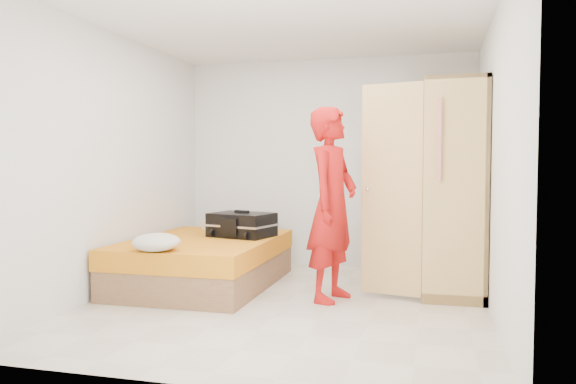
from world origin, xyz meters
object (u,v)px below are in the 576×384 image
(suitcase, at_px, (242,225))
(round_cushion, at_px, (156,242))
(bed, at_px, (204,262))
(wardrobe, at_px, (449,193))
(person, at_px, (332,204))

(suitcase, xyz_separation_m, round_cushion, (-0.41, -1.16, -0.04))
(bed, bearing_deg, suitcase, 38.97)
(wardrobe, height_order, round_cushion, wardrobe)
(person, distance_m, round_cushion, 1.67)
(bed, relative_size, wardrobe, 0.96)
(round_cushion, bearing_deg, wardrobe, 25.39)
(bed, height_order, suitcase, suitcase)
(bed, distance_m, round_cushion, 0.96)
(wardrobe, bearing_deg, bed, -172.41)
(person, bearing_deg, round_cushion, 126.09)
(wardrobe, relative_size, round_cushion, 4.82)
(suitcase, height_order, round_cushion, suitcase)
(person, xyz_separation_m, round_cushion, (-1.51, -0.61, -0.33))
(bed, bearing_deg, person, -11.06)
(bed, relative_size, suitcase, 2.65)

